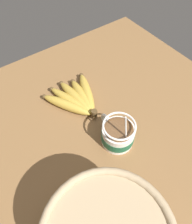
# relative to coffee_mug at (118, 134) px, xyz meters

# --- Properties ---
(table) EXTENTS (1.01, 1.01, 0.03)m
(table) POSITION_rel_coffee_mug_xyz_m (0.04, 0.01, -0.05)
(table) COLOR brown
(table) RESTS_ON ground
(coffee_mug) EXTENTS (0.13, 0.10, 0.15)m
(coffee_mug) POSITION_rel_coffee_mug_xyz_m (0.00, 0.00, 0.00)
(coffee_mug) COLOR white
(coffee_mug) RESTS_ON table
(banana_bunch) EXTENTS (0.21, 0.20, 0.04)m
(banana_bunch) POSITION_rel_coffee_mug_xyz_m (0.21, 0.02, -0.02)
(banana_bunch) COLOR #4C381E
(banana_bunch) RESTS_ON table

